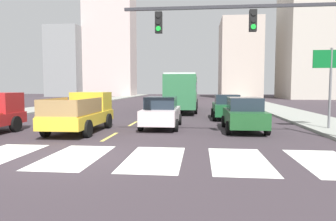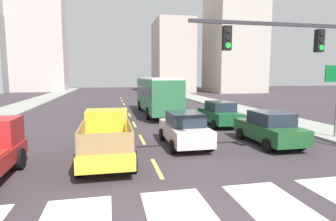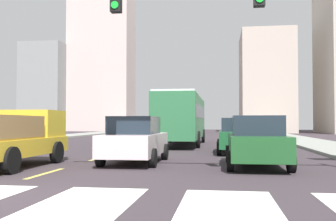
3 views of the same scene
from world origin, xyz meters
name	(u,v)px [view 1 (image 1 of 3)]	position (x,y,z in m)	size (l,w,h in m)	color
ground_plane	(74,157)	(0.00, 0.00, 0.00)	(160.00, 160.00, 0.00)	#382F35
sidewalk_right	(286,112)	(11.48, 18.00, 0.07)	(3.58, 110.00, 0.15)	gray
sidewalk_left	(34,110)	(-11.48, 18.00, 0.07)	(3.58, 110.00, 0.15)	gray
crosswalk_stripe_3	(74,157)	(0.00, 0.00, 0.00)	(1.76, 3.59, 0.01)	white
crosswalk_stripe_4	(154,159)	(2.63, 0.00, 0.00)	(1.76, 3.59, 0.01)	white
crosswalk_stripe_5	(239,161)	(5.25, 0.00, 0.00)	(1.76, 3.59, 0.01)	white
crosswalk_stripe_6	(328,163)	(7.88, 0.00, 0.00)	(1.76, 3.59, 0.01)	white
lane_dash_0	(110,137)	(0.00, 4.00, 0.00)	(0.16, 2.40, 0.01)	#D8C553
lane_dash_1	(133,124)	(0.00, 9.00, 0.00)	(0.16, 2.40, 0.01)	#D8C553
lane_dash_2	(147,116)	(0.00, 14.00, 0.00)	(0.16, 2.40, 0.01)	#D8C553
lane_dash_3	(156,111)	(0.00, 19.00, 0.00)	(0.16, 2.40, 0.01)	#D8C553
lane_dash_4	(162,107)	(0.00, 24.00, 0.00)	(0.16, 2.40, 0.01)	#D8C553
lane_dash_5	(167,104)	(0.00, 29.00, 0.00)	(0.16, 2.40, 0.01)	#D8C553
lane_dash_6	(171,102)	(0.00, 34.00, 0.00)	(0.16, 2.40, 0.01)	#D8C553
lane_dash_7	(174,101)	(0.00, 39.00, 0.00)	(0.16, 2.40, 0.01)	#D8C553
pickup_stakebed	(83,113)	(-1.89, 5.68, 0.94)	(2.18, 5.20, 1.96)	gold
city_bus	(183,90)	(2.51, 18.93, 1.95)	(2.72, 10.80, 3.32)	#2E6F43
sedan_mid	(244,114)	(6.30, 6.52, 0.86)	(2.02, 4.40, 1.72)	#1D5025
sedan_far	(227,107)	(5.92, 12.28, 0.86)	(2.02, 4.40, 1.72)	#1B562D
sedan_near_left	(161,112)	(1.96, 7.21, 0.86)	(2.02, 4.40, 1.72)	silver
traffic_signal_gantry	(283,37)	(7.26, 3.10, 4.22)	(9.42, 0.27, 6.00)	#2D2D33
direction_sign_green	(330,71)	(10.57, 6.86, 3.03)	(1.70, 0.12, 4.20)	slate
block_mid_left	(312,29)	(24.71, 50.94, 12.92)	(10.31, 11.77, 25.84)	#B9B0A3
block_mid_right	(239,60)	(11.96, 54.29, 7.64)	(7.67, 11.01, 15.28)	#BBAB9E
block_low_left	(68,62)	(-25.89, 59.07, 7.75)	(7.39, 9.26, 15.50)	gray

